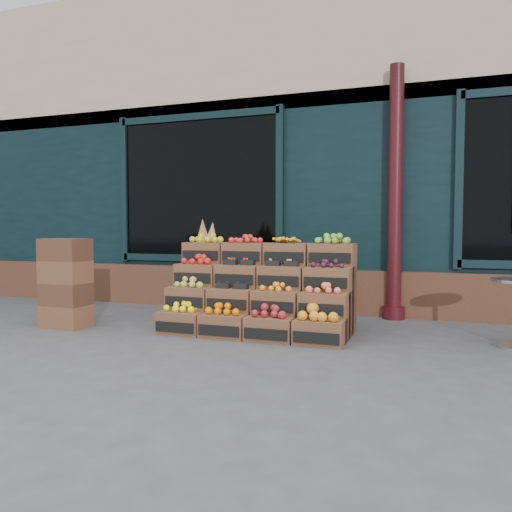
% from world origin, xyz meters
% --- Properties ---
extents(ground, '(60.00, 60.00, 0.00)m').
position_xyz_m(ground, '(0.00, 0.00, 0.00)').
color(ground, '#414143').
rests_on(ground, ground).
extents(shop_facade, '(12.00, 6.24, 4.80)m').
position_xyz_m(shop_facade, '(0.00, 5.11, 2.40)').
color(shop_facade, black).
rests_on(shop_facade, ground).
extents(crate_display, '(2.05, 1.02, 1.27)m').
position_xyz_m(crate_display, '(-0.17, 0.77, 0.39)').
color(crate_display, brown).
rests_on(crate_display, ground).
extents(spare_crates, '(0.53, 0.38, 1.04)m').
position_xyz_m(spare_crates, '(-2.40, 0.24, 0.52)').
color(spare_crates, brown).
rests_on(spare_crates, ground).
extents(shopkeeper, '(0.90, 0.75, 2.09)m').
position_xyz_m(shopkeeper, '(-1.79, 2.84, 1.05)').
color(shopkeeper, '#1C652B').
rests_on(shopkeeper, ground).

